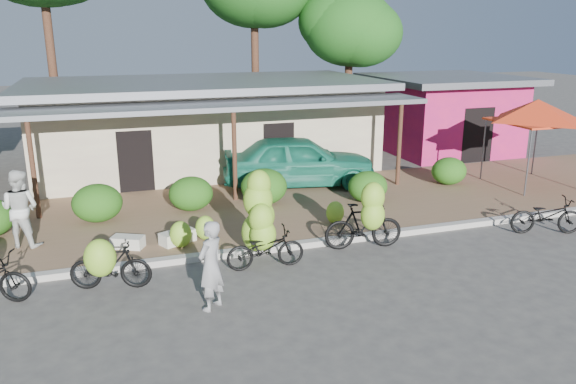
% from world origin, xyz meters
% --- Properties ---
extents(ground, '(100.00, 100.00, 0.00)m').
position_xyz_m(ground, '(0.00, 0.00, 0.00)').
color(ground, '#454340').
rests_on(ground, ground).
extents(sidewalk, '(60.00, 6.00, 0.12)m').
position_xyz_m(sidewalk, '(0.00, 5.00, 0.06)').
color(sidewalk, brown).
rests_on(sidewalk, ground).
extents(curb, '(60.00, 0.25, 0.15)m').
position_xyz_m(curb, '(0.00, 2.00, 0.07)').
color(curb, '#A8A399').
rests_on(curb, ground).
extents(shop_main, '(13.00, 8.50, 3.35)m').
position_xyz_m(shop_main, '(0.00, 10.93, 1.72)').
color(shop_main, beige).
rests_on(shop_main, ground).
extents(shop_pink, '(6.00, 6.00, 3.25)m').
position_xyz_m(shop_pink, '(10.50, 10.99, 1.67)').
color(shop_pink, '#C71E57').
rests_on(shop_pink, ground).
extents(tree_near_right, '(4.46, 4.28, 6.96)m').
position_xyz_m(tree_near_right, '(7.31, 14.61, 5.30)').
color(tree_near_right, '#4F321F').
rests_on(tree_near_right, ground).
extents(hedge_1, '(1.34, 1.20, 1.04)m').
position_xyz_m(hedge_1, '(-4.02, 5.28, 0.64)').
color(hedge_1, '#174F12').
rests_on(hedge_1, sidewalk).
extents(hedge_2, '(1.27, 1.14, 0.99)m').
position_xyz_m(hedge_2, '(-1.46, 5.48, 0.62)').
color(hedge_2, '#174F12').
rests_on(hedge_2, sidewalk).
extents(hedge_3, '(1.39, 1.25, 1.08)m').
position_xyz_m(hedge_3, '(0.70, 5.37, 0.66)').
color(hedge_3, '#174F12').
rests_on(hedge_3, sidewalk).
extents(hedge_4, '(1.21, 1.09, 0.94)m').
position_xyz_m(hedge_4, '(3.75, 4.63, 0.59)').
color(hedge_4, '#174F12').
rests_on(hedge_4, sidewalk).
extents(hedge_5, '(1.18, 1.07, 0.92)m').
position_xyz_m(hedge_5, '(7.24, 5.56, 0.58)').
color(hedge_5, '#174F12').
rests_on(hedge_5, sidewalk).
extents(red_canopy, '(3.50, 3.50, 2.86)m').
position_xyz_m(red_canopy, '(9.84, 4.73, 2.61)').
color(red_canopy, '#59595E').
rests_on(red_canopy, sidewalk).
extents(bike_left, '(1.74, 1.33, 1.33)m').
position_xyz_m(bike_left, '(-3.84, 0.95, 0.61)').
color(bike_left, black).
rests_on(bike_left, ground).
extents(bike_center, '(1.79, 1.22, 2.14)m').
position_xyz_m(bike_center, '(-0.49, 1.38, 0.83)').
color(bike_center, black).
rests_on(bike_center, ground).
extents(bike_right, '(1.99, 1.30, 1.84)m').
position_xyz_m(bike_right, '(2.08, 1.34, 0.75)').
color(bike_right, black).
rests_on(bike_right, ground).
extents(bike_far_right, '(1.98, 1.20, 0.98)m').
position_xyz_m(bike_far_right, '(7.09, 0.92, 0.49)').
color(bike_far_right, black).
rests_on(bike_far_right, ground).
extents(loose_banana_a, '(0.52, 0.45, 0.65)m').
position_xyz_m(loose_banana_a, '(-2.16, 2.65, 0.45)').
color(loose_banana_a, '#9EC832').
rests_on(loose_banana_a, sidewalk).
extents(loose_banana_b, '(0.49, 0.42, 0.62)m').
position_xyz_m(loose_banana_b, '(-1.50, 2.99, 0.43)').
color(loose_banana_b, '#9EC832').
rests_on(loose_banana_b, sidewalk).
extents(loose_banana_c, '(0.50, 0.42, 0.62)m').
position_xyz_m(loose_banana_c, '(2.03, 3.08, 0.43)').
color(loose_banana_c, '#9EC832').
rests_on(loose_banana_c, sidewalk).
extents(sack_near, '(0.94, 0.74, 0.30)m').
position_xyz_m(sack_near, '(-2.19, 2.98, 0.27)').
color(sack_near, beige).
rests_on(sack_near, sidewalk).
extents(sack_far, '(0.84, 0.68, 0.28)m').
position_xyz_m(sack_far, '(-3.37, 3.04, 0.26)').
color(sack_far, beige).
rests_on(sack_far, sidewalk).
extents(vendor, '(0.76, 0.75, 1.77)m').
position_xyz_m(vendor, '(-2.00, -0.40, 0.88)').
color(vendor, gray).
rests_on(vendor, ground).
extents(bystander, '(1.14, 1.05, 1.89)m').
position_xyz_m(bystander, '(-5.74, 3.96, 1.06)').
color(bystander, silver).
rests_on(bystander, sidewalk).
extents(teal_van, '(5.30, 2.91, 1.71)m').
position_xyz_m(teal_van, '(2.38, 7.00, 0.97)').
color(teal_van, '#197359').
rests_on(teal_van, sidewalk).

